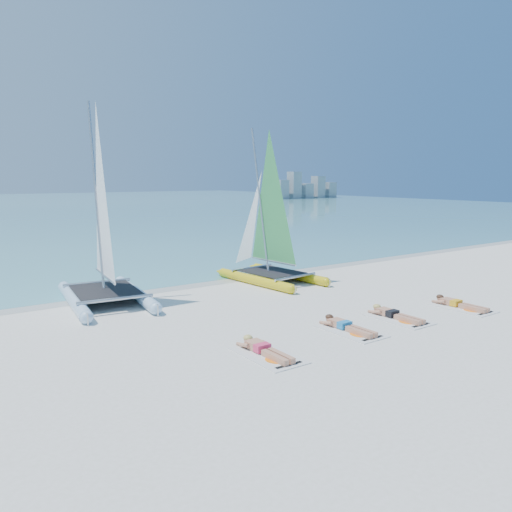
{
  "coord_description": "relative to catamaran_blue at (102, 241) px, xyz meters",
  "views": [
    {
      "loc": [
        -8.99,
        -11.03,
        4.0
      ],
      "look_at": [
        -0.41,
        1.2,
        1.63
      ],
      "focal_mm": 35.0,
      "sensor_mm": 36.0,
      "label": 1
    }
  ],
  "objects": [
    {
      "name": "ground",
      "position": [
        3.96,
        -4.65,
        -1.99
      ],
      "size": [
        140.0,
        140.0,
        0.0
      ],
      "primitive_type": "plane",
      "color": "white",
      "rests_on": "ground"
    },
    {
      "name": "wet_sand_strip",
      "position": [
        3.96,
        0.85,
        -1.99
      ],
      "size": [
        140.0,
        1.4,
        0.01
      ],
      "primitive_type": "cube",
      "color": "beige",
      "rests_on": "ground"
    },
    {
      "name": "distant_skyline",
      "position": [
        57.67,
        57.35,
        -0.06
      ],
      "size": [
        14.0,
        2.0,
        5.0
      ],
      "color": "#8C949A",
      "rests_on": "ground"
    },
    {
      "name": "catamaran_blue",
      "position": [
        0.0,
        0.0,
        0.0
      ],
      "size": [
        2.89,
        5.13,
        6.68
      ],
      "rotation": [
        0.0,
        0.0,
        -0.12
      ],
      "color": "#C2E5FF",
      "rests_on": "ground"
    },
    {
      "name": "catamaran_yellow",
      "position": [
        6.31,
        -0.09,
        -0.08
      ],
      "size": [
        2.55,
        4.87,
        6.09
      ],
      "rotation": [
        0.0,
        0.0,
        0.1
      ],
      "color": "yellow",
      "rests_on": "ground"
    },
    {
      "name": "towel_a",
      "position": [
        1.39,
        -7.0,
        -1.98
      ],
      "size": [
        1.0,
        1.85,
        0.02
      ],
      "primitive_type": "cube",
      "color": "silver",
      "rests_on": "ground"
    },
    {
      "name": "sunbather_a",
      "position": [
        1.39,
        -6.81,
        -1.88
      ],
      "size": [
        0.37,
        1.73,
        0.26
      ],
      "color": "tan",
      "rests_on": "towel_a"
    },
    {
      "name": "towel_b",
      "position": [
        4.24,
        -6.8,
        -1.98
      ],
      "size": [
        1.0,
        1.85,
        0.02
      ],
      "primitive_type": "cube",
      "color": "silver",
      "rests_on": "ground"
    },
    {
      "name": "sunbather_b",
      "position": [
        4.24,
        -6.61,
        -1.88
      ],
      "size": [
        0.37,
        1.73,
        0.26
      ],
      "color": "tan",
      "rests_on": "towel_b"
    },
    {
      "name": "towel_c",
      "position": [
        6.17,
        -6.79,
        -1.98
      ],
      "size": [
        1.0,
        1.85,
        0.02
      ],
      "primitive_type": "cube",
      "color": "silver",
      "rests_on": "ground"
    },
    {
      "name": "sunbather_c",
      "position": [
        6.17,
        -6.59,
        -1.88
      ],
      "size": [
        0.37,
        1.73,
        0.26
      ],
      "color": "tan",
      "rests_on": "towel_c"
    },
    {
      "name": "towel_d",
      "position": [
        8.76,
        -7.12,
        -1.98
      ],
      "size": [
        1.0,
        1.85,
        0.02
      ],
      "primitive_type": "cube",
      "color": "silver",
      "rests_on": "ground"
    },
    {
      "name": "sunbather_d",
      "position": [
        8.76,
        -6.93,
        -1.88
      ],
      "size": [
        0.37,
        1.73,
        0.26
      ],
      "color": "tan",
      "rests_on": "towel_d"
    }
  ]
}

